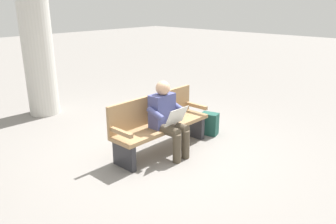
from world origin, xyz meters
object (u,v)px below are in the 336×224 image
person_seated (167,117)px  support_pillar (35,22)px  bench_near (159,123)px  backpack (210,124)px

person_seated → support_pillar: support_pillar is taller
person_seated → support_pillar: 3.61m
bench_near → person_seated: 0.29m
backpack → support_pillar: 4.02m
bench_near → support_pillar: 3.46m
person_seated → support_pillar: bearing=-85.3°
bench_near → support_pillar: support_pillar is taller
bench_near → backpack: 1.14m
bench_near → person_seated: size_ratio=1.53×
person_seated → backpack: bearing=-179.3°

